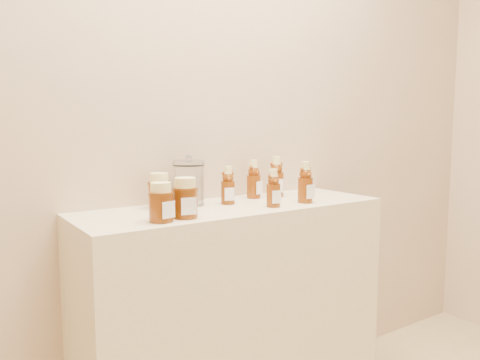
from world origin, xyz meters
TOP-DOWN VIEW (x-y plane):
  - wall_back at (0.00, 1.75)m, footprint 3.50×0.02m
  - display_table at (0.00, 1.55)m, footprint 1.20×0.40m
  - bear_bottle_back_left at (-0.00, 1.59)m, footprint 0.07×0.07m
  - bear_bottle_back_mid at (0.17, 1.66)m, footprint 0.08×0.08m
  - bear_bottle_back_right at (0.28, 1.64)m, footprint 0.09×0.09m
  - bear_bottle_front_left at (0.10, 1.44)m, footprint 0.06×0.06m
  - bear_bottle_front_right at (0.27, 1.45)m, footprint 0.06×0.06m
  - honey_jar_left at (-0.36, 1.43)m, footprint 0.09×0.09m
  - honey_jar_back at (-0.26, 1.65)m, footprint 0.09×0.09m
  - honey_jar_front at (-0.27, 1.44)m, footprint 0.10×0.10m
  - glass_canister at (-0.14, 1.65)m, footprint 0.15×0.15m

SIDE VIEW (x-z plane):
  - display_table at x=0.00m, z-range 0.00..0.90m
  - honey_jar_left at x=-0.36m, z-range 0.90..1.03m
  - honey_jar_back at x=-0.26m, z-range 0.90..1.03m
  - honey_jar_front at x=-0.27m, z-range 0.90..1.03m
  - bear_bottle_front_left at x=0.10m, z-range 0.90..1.06m
  - bear_bottle_back_left at x=0.00m, z-range 0.90..1.07m
  - bear_bottle_back_mid at x=0.17m, z-range 0.90..1.08m
  - bear_bottle_front_right at x=0.27m, z-range 0.90..1.08m
  - glass_canister at x=-0.14m, z-range 0.90..1.09m
  - bear_bottle_back_right at x=0.28m, z-range 0.90..1.09m
  - wall_back at x=0.00m, z-range 0.00..2.70m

